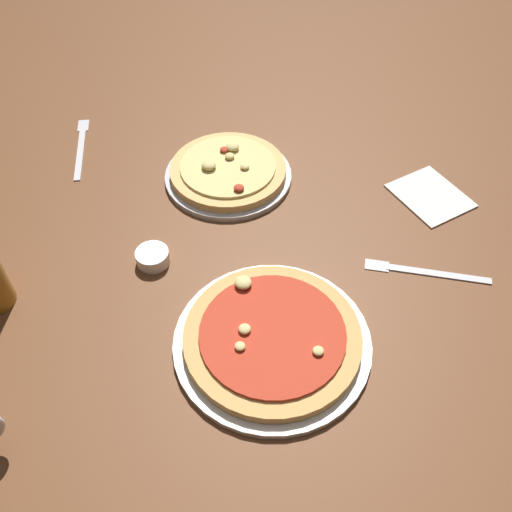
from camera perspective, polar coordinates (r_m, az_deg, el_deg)
name	(u,v)px	position (r m, az deg, el deg)	size (l,w,h in m)	color
ground_plane	(256,268)	(1.04, 0.00, -1.28)	(2.40, 2.40, 0.03)	brown
pizza_plate_near	(272,339)	(0.91, 1.69, -8.58)	(0.33, 0.33, 0.05)	silver
pizza_plate_far	(228,172)	(1.19, -2.91, 8.72)	(0.27, 0.27, 0.05)	#B2B2B7
ramekin_sauce	(153,257)	(1.04, -10.68, -0.12)	(0.06, 0.06, 0.03)	white
napkin_folded	(430,195)	(1.21, 17.66, 6.05)	(0.13, 0.15, 0.01)	silver
fork_left	(424,272)	(1.06, 17.06, -1.55)	(0.22, 0.08, 0.01)	silver
fork_spare	(81,146)	(1.34, -17.74, 10.78)	(0.03, 0.23, 0.01)	silver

